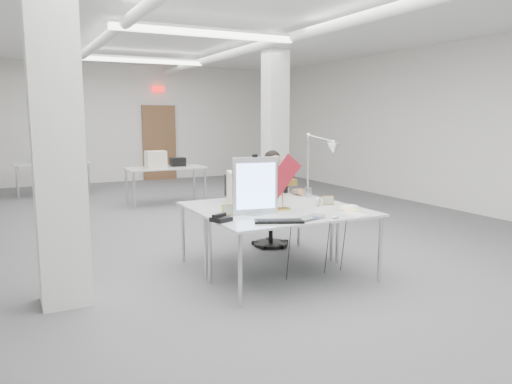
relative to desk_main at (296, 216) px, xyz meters
The scene contains 22 objects.
room_shell 2.80m from the desk_main, 89.21° to the left, with size 10.04×14.04×3.24m.
desk_main is the anchor object (origin of this frame).
desk_second 0.90m from the desk_main, 90.00° to the left, with size 1.80×0.90×0.03m, color silver.
bg_desk_a 5.50m from the desk_main, 87.92° to the left, with size 1.60×0.80×0.03m, color silver.
bg_desk_b 7.91m from the desk_main, 103.16° to the left, with size 1.60×0.80×0.03m, color silver.
office_chair 1.58m from the desk_main, 71.37° to the left, with size 0.53×0.53×1.08m, color black, non-canonical shape.
seated_person 1.53m from the desk_main, 70.77° to the left, with size 0.49×0.61×0.91m, color black, non-canonical shape.
monitor 0.54m from the desk_main, 148.74° to the left, with size 0.50×0.05×0.61m, color silver.
pennant 0.43m from the desk_main, 112.16° to the left, with size 0.53×0.01×0.22m, color maroon.
keyboard 0.45m from the desk_main, 143.00° to the right, with size 0.49×0.16×0.02m, color black.
laptop 0.32m from the desk_main, 83.67° to the right, with size 0.36×0.23×0.03m, color #B9B8BD.
mouse 0.45m from the desk_main, 54.50° to the right, with size 0.08×0.05×0.03m, color silver.
bankers_lamp 0.36m from the desk_main, 87.41° to the left, with size 0.30×0.12×0.34m, color gold, non-canonical shape.
desk_phone 0.85m from the desk_main, behind, with size 0.18×0.16×0.05m, color black.
picture_frame_left 0.72m from the desk_main, 156.81° to the left, with size 0.15×0.01×0.12m, color tan.
picture_frame_right 0.75m from the desk_main, 27.95° to the left, with size 0.14×0.01×0.11m, color #B0864B.
desk_clock 0.61m from the desk_main, 32.24° to the left, with size 0.11×0.11×0.03m, color #B8B8BD.
paper_stack_a 0.62m from the desk_main, 24.43° to the right, with size 0.21×0.30×0.01m, color silver.
paper_stack_b 0.69m from the desk_main, ahead, with size 0.16×0.23×0.01m, color #FFE298.
paper_stack_c 0.83m from the desk_main, 10.88° to the left, with size 0.19×0.13×0.01m, color white.
beige_monitor 0.99m from the desk_main, 99.02° to the left, with size 0.40×0.38×0.38m, color beige.
architect_lamp 1.13m from the desk_main, 42.87° to the left, with size 0.25×0.72×0.92m, color silver, non-canonical shape.
Camera 1 is at (-2.74, -6.99, 1.80)m, focal length 35.00 mm.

